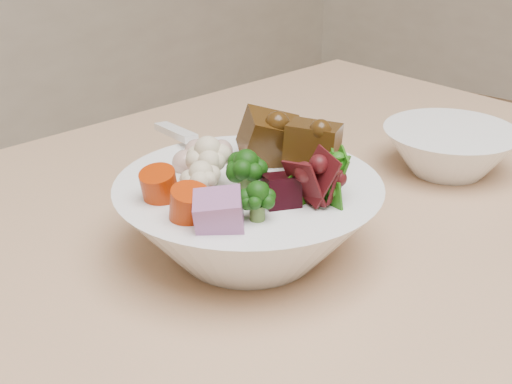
% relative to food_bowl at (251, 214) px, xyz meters
% --- Properties ---
extents(food_bowl, '(0.23, 0.23, 0.12)m').
position_rel_food_bowl_xyz_m(food_bowl, '(0.00, 0.00, 0.00)').
color(food_bowl, white).
rests_on(food_bowl, dining_table).
extents(soup_spoon, '(0.12, 0.07, 0.02)m').
position_rel_food_bowl_xyz_m(soup_spoon, '(-0.09, 0.02, 0.03)').
color(soup_spoon, white).
rests_on(soup_spoon, food_bowl).
extents(side_bowl, '(0.15, 0.15, 0.05)m').
position_rel_food_bowl_xyz_m(side_bowl, '(0.06, 0.27, -0.01)').
color(side_bowl, white).
rests_on(side_bowl, dining_table).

